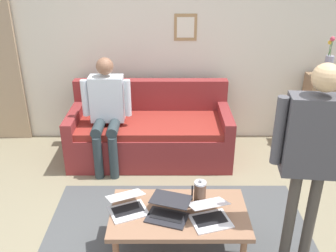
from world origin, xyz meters
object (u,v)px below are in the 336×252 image
laptop_right (127,206)px  laptop_left (168,211)px  laptop_center (210,215)px  french_press (200,193)px  person_seated (107,108)px  couch (150,133)px  side_shelf (320,111)px  coffee_table (179,216)px  flower_vase (329,62)px  person_standing (314,146)px

laptop_right → laptop_left: bearing=168.2°
laptop_center → french_press: (0.06, -0.20, 0.07)m
laptop_right → person_seated: size_ratio=0.30×
couch → laptop_center: 1.83m
couch → side_shelf: bearing=-171.7°
couch → coffee_table: couch is taller
laptop_left → laptop_center: 0.33m
coffee_table → side_shelf: (-1.85, -1.96, 0.10)m
laptop_center → person_seated: 1.84m
laptop_left → flower_vase: bearing=-134.0°
coffee_table → laptop_left: bearing=26.7°
french_press → coffee_table: bearing=30.7°
french_press → flower_vase: 2.57m
laptop_right → person_standing: 1.50m
couch → laptop_left: size_ratio=4.81×
side_shelf → laptop_left: bearing=46.0°
laptop_left → side_shelf: 2.79m
coffee_table → flower_vase: flower_vase is taller
french_press → flower_vase: flower_vase is taller
coffee_table → laptop_left: size_ratio=2.81×
couch → french_press: (-0.47, 1.55, 0.21)m
laptop_left → person_seated: bearing=-64.9°
couch → laptop_right: bearing=85.9°
laptop_left → laptop_right: size_ratio=1.03×
side_shelf → person_standing: bearing=66.2°
laptop_right → coffee_table: bearing=176.5°
couch → laptop_left: (-0.21, 1.69, 0.15)m
laptop_left → person_seated: 1.64m
coffee_table → flower_vase: (-1.85, -1.96, 0.74)m
couch → french_press: 1.63m
laptop_left → laptop_right: 0.34m
french_press → flower_vase: size_ratio=0.51×
coffee_table → flower_vase: bearing=-133.3°
french_press → laptop_center: bearing=108.1°
french_press → flower_vase: bearing=-132.0°
coffee_table → person_seated: person_seated is taller
couch → flower_vase: bearing=-171.7°
couch → laptop_center: size_ratio=5.06×
french_press → person_standing: person_standing is taller
side_shelf → laptop_center: bearing=51.9°
coffee_table → laptop_left: (0.09, 0.04, 0.09)m
french_press → person_seated: person_seated is taller
laptop_center → flower_vase: bearing=-128.1°
laptop_center → coffee_table: bearing=-21.5°
flower_vase → person_standing: size_ratio=0.29×
french_press → side_shelf: size_ratio=0.26×
person_standing → coffee_table: bearing=-6.2°
laptop_center → person_standing: (-0.70, 0.01, 0.61)m
laptop_left → coffee_table: bearing=-153.3°
side_shelf → person_seated: size_ratio=0.73×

